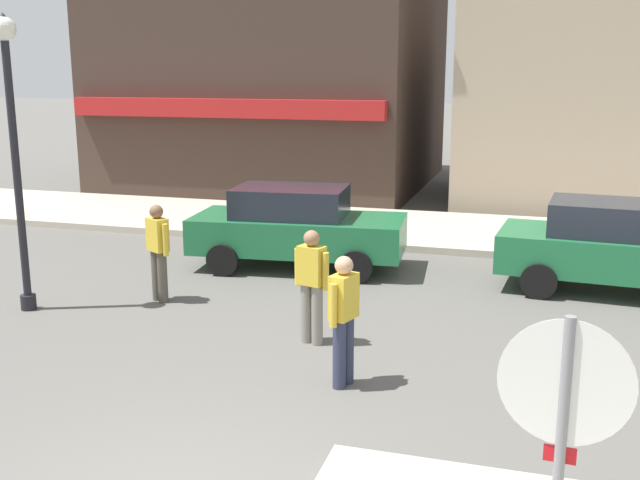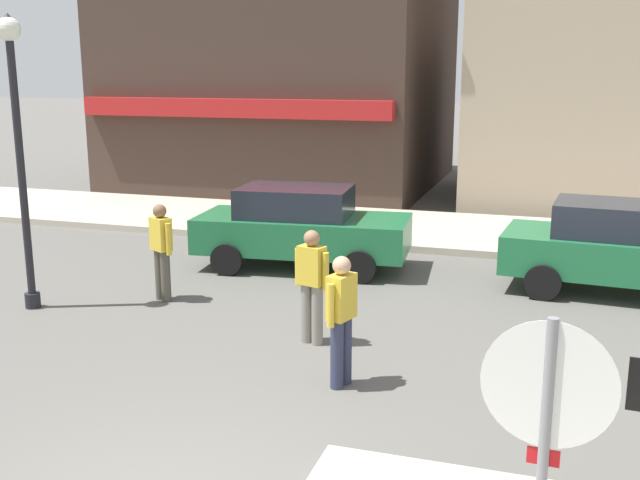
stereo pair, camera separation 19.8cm
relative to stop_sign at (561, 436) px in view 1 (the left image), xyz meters
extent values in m
cube|color=#B7AD99|center=(-3.09, 12.52, -1.44)|extent=(80.00, 4.00, 0.15)
cylinder|color=red|center=(0.00, 0.01, 0.35)|extent=(0.76, 0.07, 0.76)
cylinder|color=white|center=(0.00, 0.00, 0.35)|extent=(0.82, 0.07, 0.82)
cube|color=red|center=(0.00, 0.01, -0.13)|extent=(0.20, 0.03, 0.11)
cylinder|color=black|center=(-7.91, 5.08, 0.58)|extent=(0.12, 0.12, 4.20)
cylinder|color=black|center=(-7.91, 5.08, -1.40)|extent=(0.24, 0.24, 0.24)
sphere|color=white|center=(-7.91, 5.08, 2.79)|extent=(0.36, 0.36, 0.36)
cone|color=black|center=(-7.91, 5.08, 2.94)|extent=(0.32, 0.32, 0.18)
cube|color=#1E6B3D|center=(-4.60, 8.76, -0.85)|extent=(4.14, 2.06, 0.66)
cube|color=#1E232D|center=(-4.75, 8.74, -0.24)|extent=(2.20, 1.58, 0.56)
cylinder|color=black|center=(-3.44, 9.72, -1.22)|extent=(0.61, 0.24, 0.60)
cylinder|color=black|center=(-3.28, 8.02, -1.22)|extent=(0.61, 0.24, 0.60)
cylinder|color=black|center=(-5.91, 9.49, -1.22)|extent=(0.61, 0.24, 0.60)
cylinder|color=black|center=(-5.75, 7.79, -1.22)|extent=(0.61, 0.24, 0.60)
cube|color=#1E6B3D|center=(1.16, 8.74, -0.85)|extent=(4.12, 2.02, 0.66)
cube|color=#1E232D|center=(1.01, 8.75, -0.24)|extent=(2.19, 1.56, 0.56)
cylinder|color=black|center=(-0.01, 9.69, -1.22)|extent=(0.61, 0.23, 0.60)
cylinder|color=black|center=(-0.15, 8.00, -1.22)|extent=(0.61, 0.23, 0.60)
cylinder|color=gray|center=(-3.06, 4.90, -1.09)|extent=(0.16, 0.16, 0.85)
cylinder|color=gray|center=(-3.23, 4.96, -1.09)|extent=(0.16, 0.16, 0.85)
cube|color=gold|center=(-3.15, 4.93, -0.40)|extent=(0.41, 0.31, 0.54)
sphere|color=#9E7051|center=(-3.15, 4.93, -0.02)|extent=(0.22, 0.22, 0.22)
cylinder|color=gold|center=(-2.93, 4.86, -0.45)|extent=(0.11, 0.11, 0.52)
cylinder|color=gold|center=(-3.37, 5.00, -0.45)|extent=(0.11, 0.11, 0.52)
cylinder|color=#4C473D|center=(-6.04, 6.03, -1.09)|extent=(0.16, 0.16, 0.85)
cylinder|color=#4C473D|center=(-6.19, 6.12, -1.09)|extent=(0.16, 0.16, 0.85)
cube|color=gold|center=(-6.11, 6.07, -0.40)|extent=(0.42, 0.37, 0.54)
sphere|color=brown|center=(-6.11, 6.07, -0.02)|extent=(0.22, 0.22, 0.22)
cylinder|color=gold|center=(-5.91, 5.96, -0.45)|extent=(0.12, 0.12, 0.52)
cylinder|color=gold|center=(-6.31, 6.19, -0.45)|extent=(0.12, 0.12, 0.52)
cylinder|color=#2D334C|center=(-2.34, 3.76, -1.09)|extent=(0.16, 0.16, 0.85)
cylinder|color=#2D334C|center=(-2.39, 3.59, -1.09)|extent=(0.16, 0.16, 0.85)
cube|color=gold|center=(-2.36, 3.67, -0.40)|extent=(0.32, 0.41, 0.54)
sphere|color=tan|center=(-2.36, 3.67, -0.02)|extent=(0.22, 0.22, 0.22)
cylinder|color=gold|center=(-2.29, 3.89, -0.45)|extent=(0.11, 0.11, 0.52)
cylinder|color=gold|center=(-2.43, 3.45, -0.45)|extent=(0.11, 0.11, 0.52)
cube|color=#3D2D26|center=(-8.59, 19.23, 1.88)|extent=(9.46, 9.40, 6.79)
cube|color=#B21E1E|center=(-8.59, 14.37, 1.18)|extent=(8.99, 0.40, 0.50)
cube|color=tan|center=(1.31, 18.12, 1.59)|extent=(7.65, 6.17, 6.22)
camera|label=1|loc=(-0.22, -4.49, 2.22)|focal=42.00mm
camera|label=2|loc=(-0.03, -4.43, 2.22)|focal=42.00mm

